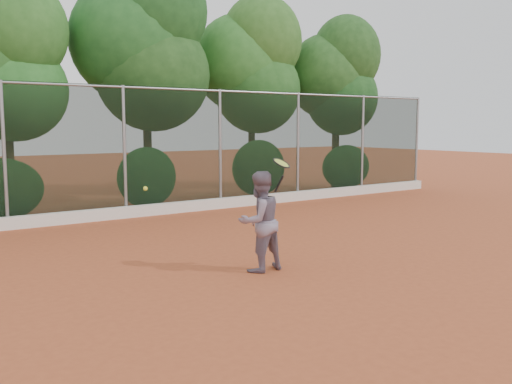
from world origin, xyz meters
TOP-DOWN VIEW (x-y plane):
  - ground at (0.00, 0.00)m, footprint 80.00×80.00m
  - concrete_curb at (0.00, 6.82)m, footprint 24.00×0.20m
  - tennis_player at (-0.44, 0.29)m, footprint 0.86×0.69m
  - chainlink_fence at (-0.00, 7.00)m, footprint 24.09×0.09m
  - foliage_backdrop at (-0.55, 8.98)m, footprint 23.70×3.63m
  - tennis_racket at (-0.14, 0.08)m, footprint 0.39×0.38m
  - tennis_ball_in_flight at (-2.48, 0.34)m, footprint 0.06×0.06m

SIDE VIEW (x-z plane):
  - ground at x=0.00m, z-range 0.00..0.00m
  - concrete_curb at x=0.00m, z-range 0.00..0.30m
  - tennis_player at x=-0.44m, z-range 0.00..1.70m
  - tennis_ball_in_flight at x=-2.48m, z-range 1.51..1.57m
  - tennis_racket at x=-0.14m, z-range 1.50..2.09m
  - chainlink_fence at x=0.00m, z-range 0.11..3.61m
  - foliage_backdrop at x=-0.55m, z-range 0.63..8.18m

